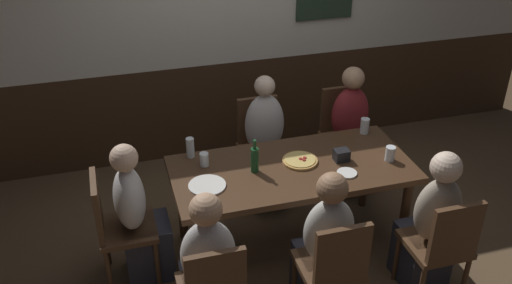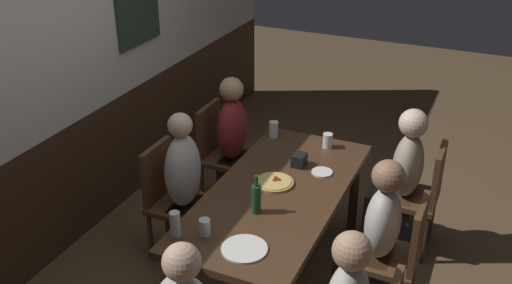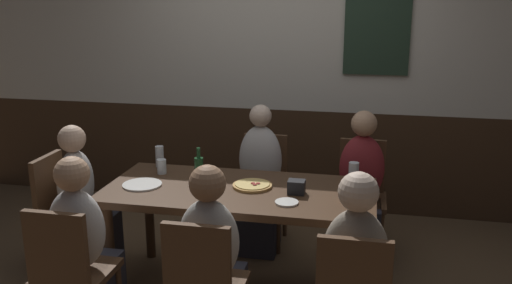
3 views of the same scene
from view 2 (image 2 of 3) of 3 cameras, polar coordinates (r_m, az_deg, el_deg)
name	(u,v)px [view 2 (image 2 of 3)]	position (r m, az deg, el deg)	size (l,w,h in m)	color
ground_plane	(275,279)	(4.31, 1.86, -13.19)	(12.00, 12.00, 0.00)	brown
wall_back	(66,75)	(4.46, -17.99, 6.25)	(6.40, 0.13, 2.60)	#3D2819
dining_table	(276,201)	(3.92, 2.00, -5.81)	(1.79, 0.83, 0.74)	#472D1C
chair_mid_near	(398,252)	(3.84, 13.69, -10.41)	(0.40, 0.40, 0.88)	#513521
chair_right_far	(220,149)	(4.92, -3.50, -0.73)	(0.40, 0.40, 0.88)	#513521
chair_right_near	(421,192)	(4.49, 15.74, -4.70)	(0.40, 0.40, 0.88)	#513521
chair_mid_far	(171,195)	(4.34, -8.28, -5.13)	(0.40, 0.40, 0.88)	#513521
person_mid_near	(372,249)	(3.87, 11.27, -10.15)	(0.34, 0.37, 1.12)	#2D2D38
person_right_far	(238,154)	(4.86, -1.80, -1.18)	(0.34, 0.37, 1.16)	#2D2D38
person_right_near	(398,189)	(4.52, 13.70, -4.44)	(0.34, 0.37, 1.14)	#2D2D38
person_mid_far	(190,201)	(4.27, -6.41, -5.70)	(0.34, 0.37, 1.17)	#2D2D38
pizza	(274,182)	(3.95, 1.77, -3.94)	(0.27, 0.27, 0.03)	tan
tumbler_water	(205,228)	(3.46, -5.00, -8.37)	(0.07, 0.07, 0.10)	silver
pint_glass_pale	(274,130)	(4.56, 1.72, 1.15)	(0.07, 0.07, 0.13)	silver
beer_glass_half	(175,225)	(3.46, -7.88, -8.00)	(0.06, 0.06, 0.16)	silver
tumbler_short	(328,141)	(4.43, 6.99, 0.07)	(0.07, 0.07, 0.11)	silver
beer_bottle_green	(256,198)	(3.61, 0.02, -5.49)	(0.06, 0.06, 0.26)	#194723
plate_white_large	(244,249)	(3.35, -1.13, -10.37)	(0.27, 0.27, 0.01)	white
plate_white_small	(322,172)	(4.10, 6.45, -2.94)	(0.15, 0.15, 0.01)	white
condiment_caddy	(299,160)	(4.16, 4.23, -1.76)	(0.11, 0.09, 0.09)	black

